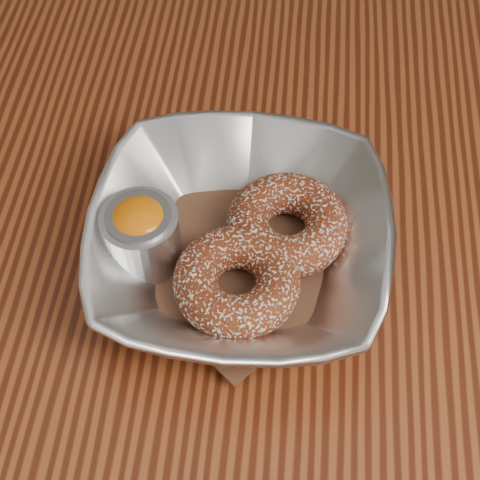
# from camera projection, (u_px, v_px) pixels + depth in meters

# --- Properties ---
(table) EXTENTS (1.20, 0.80, 0.75)m
(table) POSITION_uv_depth(u_px,v_px,m) (341.00, 281.00, 0.65)
(table) COLOR maroon
(table) RESTS_ON ground_plane
(serving_bowl) EXTENTS (0.21, 0.21, 0.05)m
(serving_bowl) POSITION_uv_depth(u_px,v_px,m) (240.00, 243.00, 0.52)
(serving_bowl) COLOR silver
(serving_bowl) RESTS_ON table
(parchment) EXTENTS (0.20, 0.20, 0.00)m
(parchment) POSITION_uv_depth(u_px,v_px,m) (240.00, 256.00, 0.54)
(parchment) COLOR brown
(parchment) RESTS_ON table
(donut_back) EXTENTS (0.11, 0.11, 0.03)m
(donut_back) POSITION_uv_depth(u_px,v_px,m) (287.00, 224.00, 0.53)
(donut_back) COLOR maroon
(donut_back) RESTS_ON parchment
(donut_front) EXTENTS (0.11, 0.11, 0.03)m
(donut_front) POSITION_uv_depth(u_px,v_px,m) (237.00, 282.00, 0.51)
(donut_front) COLOR maroon
(donut_front) RESTS_ON parchment
(ramekin) EXTENTS (0.05, 0.05, 0.06)m
(ramekin) POSITION_uv_depth(u_px,v_px,m) (142.00, 234.00, 0.52)
(ramekin) COLOR silver
(ramekin) RESTS_ON table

